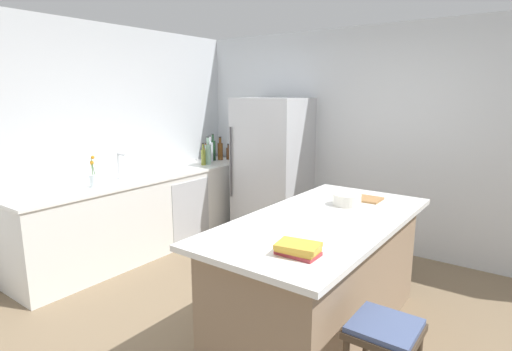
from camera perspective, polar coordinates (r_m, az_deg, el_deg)
ground_plane at (r=3.49m, az=1.10°, el=-20.41°), size 7.20×7.20×0.00m
wall_rear at (r=5.00m, az=16.23°, el=4.84°), size 6.00×0.10×2.60m
wall_left at (r=4.83m, az=-23.39°, el=4.13°), size 0.10×6.00×2.60m
counter_run_left at (r=5.00m, az=-14.95°, el=-5.01°), size 0.68×3.13×0.91m
kitchen_island at (r=3.26m, az=9.13°, el=-13.61°), size 1.03×2.11×0.92m
refrigerator at (r=5.23m, az=2.32°, el=1.06°), size 0.86×0.74×1.79m
bar_stool at (r=2.47m, az=17.55°, el=-21.52°), size 0.36×0.36×0.64m
sink_faucet at (r=4.71m, az=-18.68°, el=1.38°), size 0.15×0.05×0.30m
flower_vase at (r=4.41m, az=-21.92°, el=-0.32°), size 0.08×0.08×0.33m
syrup_bottle at (r=5.84m, az=-3.92°, el=3.16°), size 0.06×0.06×0.22m
whiskey_bottle at (r=5.81m, az=-5.06°, el=3.53°), size 0.07×0.07×0.33m
wine_bottle at (r=5.77m, az=-6.07°, el=3.60°), size 0.07×0.07×0.37m
soda_bottle at (r=5.69m, az=-6.46°, el=3.40°), size 0.08×0.08×0.36m
vinegar_bottle at (r=5.61m, az=-7.04°, el=2.95°), size 0.05×0.05×0.27m
gin_bottle at (r=5.45m, az=-6.77°, el=3.09°), size 0.08×0.08×0.37m
olive_oil_bottle at (r=5.40m, az=-7.43°, el=2.68°), size 0.06×0.06×0.29m
cookbook_stack at (r=2.39m, az=5.95°, el=-10.25°), size 0.27×0.22×0.07m
mixing_bowl at (r=3.47m, az=12.68°, el=-3.33°), size 0.23×0.23×0.10m
cutting_board at (r=3.71m, az=14.53°, el=-3.08°), size 0.36×0.23×0.02m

